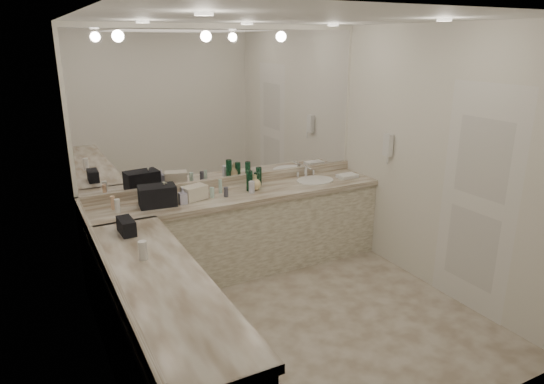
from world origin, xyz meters
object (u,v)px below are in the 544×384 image
wall_phone (388,145)px  soap_bottle_c (255,182)px  soap_bottle_b (183,196)px  hand_towel (347,176)px  black_toiletry_bag (157,196)px  sink (315,181)px  cream_cosmetic_case (194,193)px  soap_bottle_a (165,193)px

wall_phone → soap_bottle_c: 1.50m
soap_bottle_b → soap_bottle_c: bearing=6.5°
hand_towel → black_toiletry_bag: bearing=178.8°
sink → wall_phone: 0.91m
soap_bottle_b → soap_bottle_c: soap_bottle_c is taller
cream_cosmetic_case → hand_towel: size_ratio=1.06×
wall_phone → soap_bottle_b: bearing=169.5°
soap_bottle_a → black_toiletry_bag: bearing=-175.7°
sink → wall_phone: (0.61, -0.50, 0.46)m
black_toiletry_bag → soap_bottle_b: size_ratio=2.08×
black_toiletry_bag → soap_bottle_a: 0.08m
wall_phone → hand_towel: bearing=115.4°
sink → cream_cosmetic_case: 1.46m
wall_phone → soap_bottle_a: 2.43m
cream_cosmetic_case → hand_towel: cream_cosmetic_case is taller
hand_towel → soap_bottle_c: bearing=176.3°
wall_phone → soap_bottle_a: size_ratio=1.05×
black_toiletry_bag → soap_bottle_b: (0.23, -0.07, -0.02)m
wall_phone → soap_bottle_b: wall_phone is taller
hand_towel → soap_bottle_a: 2.16m
black_toiletry_bag → soap_bottle_b: bearing=-16.0°
hand_towel → soap_bottle_a: size_ratio=1.00×
cream_cosmetic_case → sink: bearing=-15.7°
black_toiletry_bag → cream_cosmetic_case: bearing=0.4°
cream_cosmetic_case → soap_bottle_c: soap_bottle_c is taller
soap_bottle_b → soap_bottle_c: (0.83, 0.10, 0.00)m
wall_phone → soap_bottle_b: size_ratio=1.43×
wall_phone → cream_cosmetic_case: wall_phone is taller
hand_towel → wall_phone: bearing=-64.6°
cream_cosmetic_case → hand_towel: (1.86, -0.05, -0.05)m
hand_towel → soap_bottle_a: soap_bottle_a is taller
wall_phone → sink: bearing=140.4°
soap_bottle_c → black_toiletry_bag: bearing=-178.5°
wall_phone → black_toiletry_bag: (-2.43, 0.48, -0.35)m
cream_cosmetic_case → soap_bottle_b: bearing=-170.5°
soap_bottle_c → soap_bottle_a: bearing=-178.7°
sink → soap_bottle_c: bearing=179.6°
black_toiletry_bag → cream_cosmetic_case: (0.37, 0.00, -0.03)m
sink → soap_bottle_b: (-1.60, -0.09, 0.09)m
sink → soap_bottle_a: soap_bottle_a is taller
cream_cosmetic_case → soap_bottle_b: (-0.14, -0.07, 0.01)m
sink → black_toiletry_bag: black_toiletry_bag is taller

